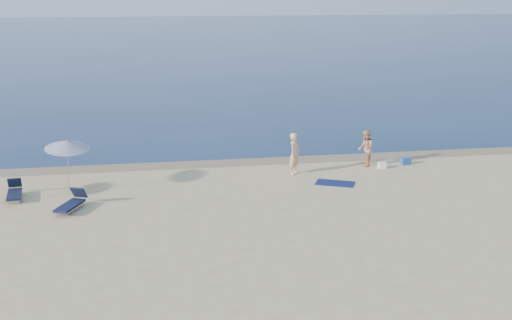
% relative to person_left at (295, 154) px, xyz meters
% --- Properties ---
extents(sea, '(240.00, 160.00, 0.01)m').
position_rel_person_left_xyz_m(sea, '(-1.42, 83.01, -0.95)').
color(sea, '#0C2148').
rests_on(sea, ground).
extents(wet_sand_strip, '(240.00, 1.60, 0.00)m').
position_rel_person_left_xyz_m(wet_sand_strip, '(-1.42, 2.41, -0.95)').
color(wet_sand_strip, '#847254').
rests_on(wet_sand_strip, ground).
extents(person_left, '(0.78, 0.83, 1.90)m').
position_rel_person_left_xyz_m(person_left, '(0.00, 0.00, 0.00)').
color(person_left, '#E2A97F').
rests_on(person_left, ground).
extents(person_right, '(0.83, 0.97, 1.73)m').
position_rel_person_left_xyz_m(person_right, '(3.62, 0.73, -0.09)').
color(person_right, tan).
rests_on(person_right, ground).
extents(beach_towel, '(1.88, 1.53, 0.03)m').
position_rel_person_left_xyz_m(beach_towel, '(1.41, -1.77, -0.94)').
color(beach_towel, '#0E1648').
rests_on(beach_towel, ground).
extents(white_bag, '(0.35, 0.30, 0.29)m').
position_rel_person_left_xyz_m(white_bag, '(4.28, 0.20, -0.81)').
color(white_bag, white).
rests_on(white_bag, ground).
extents(blue_cooler, '(0.49, 0.38, 0.33)m').
position_rel_person_left_xyz_m(blue_cooler, '(5.63, 0.66, -0.79)').
color(blue_cooler, '#1D4EA0').
rests_on(blue_cooler, ground).
extents(umbrella_near, '(2.32, 2.33, 2.37)m').
position_rel_person_left_xyz_m(umbrella_near, '(-9.80, -1.14, 1.09)').
color(umbrella_near, silver).
rests_on(umbrella_near, ground).
extents(lounger_left, '(0.74, 1.70, 0.72)m').
position_rel_person_left_xyz_m(lounger_left, '(-11.94, -1.58, -0.69)').
color(lounger_left, '#131A34').
rests_on(lounger_left, ground).
extents(lounger_right, '(1.17, 1.80, 0.76)m').
position_rel_person_left_xyz_m(lounger_right, '(-9.52, -3.42, -0.68)').
color(lounger_right, '#131834').
rests_on(lounger_right, ground).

